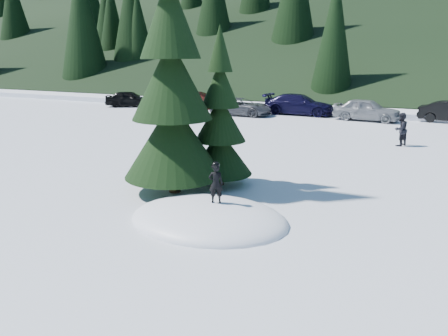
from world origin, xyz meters
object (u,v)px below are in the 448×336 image
at_px(car_2, 241,107).
at_px(car_4, 367,110).
at_px(adult_0, 400,129).
at_px(spruce_tall, 172,90).
at_px(car_3, 299,104).
at_px(car_0, 130,99).
at_px(car_1, 199,100).
at_px(spruce_short, 220,125).
at_px(child_skier, 216,184).

height_order(car_2, car_4, car_4).
bearing_deg(adult_0, spruce_tall, 1.39).
height_order(car_2, car_3, car_3).
distance_m(car_0, car_3, 14.53).
bearing_deg(car_4, car_1, 91.92).
bearing_deg(car_0, car_2, -118.67).
bearing_deg(car_2, car_0, 84.26).
xyz_separation_m(spruce_short, car_0, (-16.96, 17.27, -1.42)).
xyz_separation_m(spruce_tall, child_skier, (2.33, -1.61, -2.30)).
distance_m(spruce_tall, car_0, 24.70).
height_order(spruce_short, car_0, spruce_short).
relative_size(spruce_short, car_3, 1.03).
xyz_separation_m(child_skier, car_2, (-7.61, 19.49, -0.39)).
bearing_deg(spruce_short, adult_0, 62.07).
bearing_deg(spruce_tall, car_4, 79.65).
bearing_deg(car_2, car_3, -61.81).
xyz_separation_m(adult_0, car_1, (-16.11, 8.94, -0.14)).
bearing_deg(car_4, car_0, 97.25).
xyz_separation_m(spruce_short, car_4, (2.48, 17.66, -1.36)).
bearing_deg(spruce_short, car_1, 120.47).
xyz_separation_m(adult_0, car_3, (-7.64, 8.93, -0.06)).
distance_m(spruce_tall, spruce_short, 2.11).
bearing_deg(spruce_tall, car_2, 106.46).
distance_m(adult_0, car_3, 11.75).
distance_m(adult_0, car_4, 8.39).
height_order(spruce_short, adult_0, spruce_short).
bearing_deg(car_1, adult_0, -127.45).
bearing_deg(car_4, car_2, 103.77).
relative_size(car_1, car_4, 0.94).
distance_m(spruce_tall, child_skier, 3.65).
bearing_deg(car_0, car_1, -101.53).
distance_m(adult_0, car_0, 23.36).
bearing_deg(car_1, child_skier, -158.85).
bearing_deg(spruce_short, car_4, 82.00).
distance_m(adult_0, car_1, 18.43).
height_order(spruce_tall, spruce_short, spruce_tall).
distance_m(car_3, car_4, 5.07).
bearing_deg(car_1, spruce_tall, -161.99).
bearing_deg(car_4, adult_0, -155.36).
bearing_deg(car_4, spruce_tall, 175.76).
bearing_deg(car_3, car_2, 120.22).
xyz_separation_m(child_skier, car_0, (-18.29, 20.28, -0.34)).
xyz_separation_m(car_0, car_4, (19.44, 0.39, 0.07)).
relative_size(spruce_short, car_2, 1.17).
distance_m(child_skier, car_4, 20.70).
height_order(car_1, car_3, car_3).
bearing_deg(car_1, spruce_short, -157.96).
bearing_deg(car_1, car_2, -123.22).
height_order(spruce_tall, car_0, spruce_tall).
relative_size(spruce_short, car_0, 1.34).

